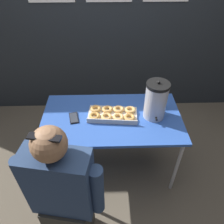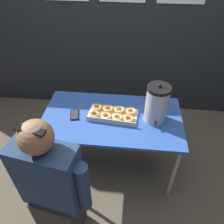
# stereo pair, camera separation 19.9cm
# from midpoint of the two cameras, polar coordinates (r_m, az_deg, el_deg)

# --- Properties ---
(ground_plane) EXTENTS (12.00, 12.00, 0.00)m
(ground_plane) POSITION_cam_midpoint_polar(r_m,az_deg,el_deg) (2.58, 2.22, -13.62)
(ground_plane) COLOR brown
(back_wall) EXTENTS (6.00, 0.11, 2.53)m
(back_wall) POSITION_cam_midpoint_polar(r_m,az_deg,el_deg) (2.80, 4.85, 23.34)
(back_wall) COLOR #23282D
(back_wall) RESTS_ON ground
(folding_table) EXTENTS (1.30, 0.71, 0.73)m
(folding_table) POSITION_cam_midpoint_polar(r_m,az_deg,el_deg) (2.07, 2.70, -2.45)
(folding_table) COLOR #2D56B2
(folding_table) RESTS_ON ground
(donut_box) EXTENTS (0.47, 0.28, 0.05)m
(donut_box) POSITION_cam_midpoint_polar(r_m,az_deg,el_deg) (2.03, 3.01, -0.64)
(donut_box) COLOR beige
(donut_box) RESTS_ON folding_table
(coffee_urn) EXTENTS (0.20, 0.23, 0.38)m
(coffee_urn) POSITION_cam_midpoint_polar(r_m,az_deg,el_deg) (1.95, 14.47, 1.93)
(coffee_urn) COLOR #B7B7BC
(coffee_urn) RESTS_ON folding_table
(cell_phone) EXTENTS (0.11, 0.16, 0.01)m
(cell_phone) POSITION_cam_midpoint_polar(r_m,az_deg,el_deg) (2.06, -7.06, -0.79)
(cell_phone) COLOR black
(cell_phone) RESTS_ON folding_table
(person_seated) EXTENTS (0.60, 0.31, 1.26)m
(person_seated) POSITION_cam_midpoint_polar(r_m,az_deg,el_deg) (1.76, -11.98, -19.04)
(person_seated) COLOR #33332D
(person_seated) RESTS_ON ground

